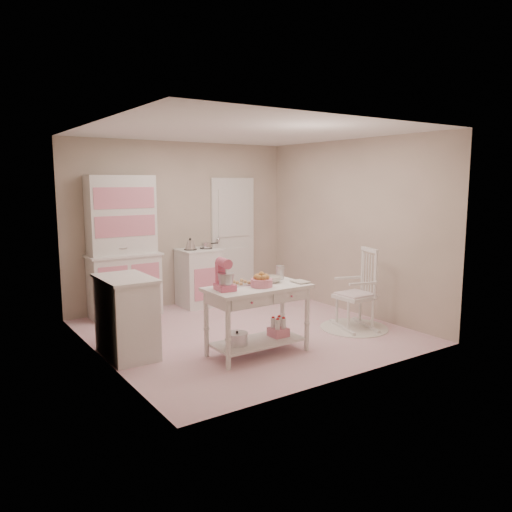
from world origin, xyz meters
The scene contains 14 objects.
room_shell centered at (0.00, 0.00, 1.65)m, with size 3.84×3.84×2.62m.
door centered at (0.95, 1.87, 1.02)m, with size 0.82×0.05×2.04m, color white.
hutch centered at (-1.06, 1.66, 1.04)m, with size 1.06×0.50×2.08m, color white.
stove centered at (0.14, 1.61, 0.46)m, with size 0.62×0.57×0.92m, color white.
base_cabinet centered at (-1.63, -0.02, 0.46)m, with size 0.54×0.84×0.92m, color white.
lace_rug centered at (1.30, -0.70, 0.01)m, with size 0.92×0.92×0.01m, color white.
rocking_chair centered at (1.30, -0.70, 0.55)m, with size 0.48×0.72×1.10m, color white.
work_table centered at (-0.36, -0.79, 0.40)m, with size 1.20×0.60×0.80m, color white.
stand_mixer centered at (-0.78, -0.77, 0.97)m, with size 0.20×0.28×0.34m, color #E35F82.
cookie_tray centered at (-0.51, -0.61, 0.81)m, with size 0.34×0.24×0.02m, color silver.
bread_basket centered at (-0.34, -0.84, 0.85)m, with size 0.25×0.25×0.09m, color pink.
mixing_bowl centered at (-0.10, -0.71, 0.84)m, with size 0.23×0.23×0.07m, color silver.
metal_pitcher centered at (0.08, -0.63, 0.89)m, with size 0.10×0.10×0.17m, color silver.
recipe_book centered at (0.09, -0.91, 0.81)m, with size 0.15×0.21×0.02m, color silver.
Camera 1 is at (-3.50, -5.40, 1.99)m, focal length 35.00 mm.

